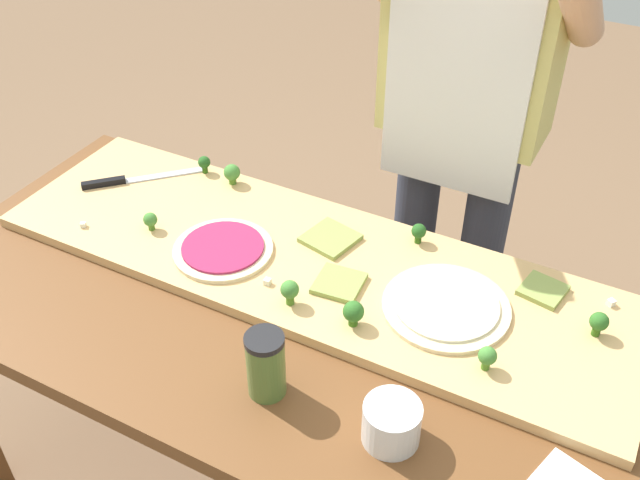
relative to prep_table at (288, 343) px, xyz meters
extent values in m
cube|color=brown|center=(-0.78, 0.33, -0.30)|extent=(0.07, 0.07, 0.71)
cube|color=brown|center=(0.00, 0.00, 0.08)|extent=(1.68, 0.78, 0.04)
cube|color=tan|center=(-0.03, 0.15, 0.11)|extent=(1.48, 0.44, 0.03)
cube|color=#B7BABF|center=(-0.52, 0.27, 0.13)|extent=(0.16, 0.16, 0.00)
cube|color=black|center=(-0.63, 0.16, 0.13)|extent=(0.09, 0.09, 0.02)
cylinder|color=beige|center=(-0.21, 0.08, 0.13)|extent=(0.23, 0.23, 0.01)
cylinder|color=#9E234C|center=(-0.21, 0.08, 0.14)|extent=(0.19, 0.19, 0.01)
cylinder|color=beige|center=(0.30, 0.14, 0.13)|extent=(0.27, 0.27, 0.01)
cylinder|color=beige|center=(0.30, 0.14, 0.14)|extent=(0.22, 0.22, 0.01)
cube|color=#899E4C|center=(-0.01, 0.23, 0.13)|extent=(0.13, 0.13, 0.01)
cube|color=#899E4C|center=(0.47, 0.28, 0.13)|extent=(0.10, 0.10, 0.01)
cube|color=#899E4C|center=(0.07, 0.10, 0.13)|extent=(0.11, 0.11, 0.01)
cylinder|color=#487A23|center=(0.01, 0.00, 0.14)|extent=(0.02, 0.02, 0.03)
sphere|color=#427F33|center=(0.01, 0.00, 0.16)|extent=(0.04, 0.04, 0.04)
cylinder|color=#2C5915|center=(-0.44, 0.33, 0.13)|extent=(0.01, 0.01, 0.02)
sphere|color=#23561E|center=(-0.44, 0.33, 0.15)|extent=(0.03, 0.03, 0.03)
cylinder|color=#487A23|center=(0.42, 0.02, 0.13)|extent=(0.02, 0.02, 0.02)
sphere|color=#427F33|center=(0.42, 0.02, 0.16)|extent=(0.04, 0.04, 0.04)
cylinder|color=#366618|center=(0.15, 0.01, 0.13)|extent=(0.02, 0.02, 0.02)
sphere|color=#2D6623|center=(0.15, 0.01, 0.16)|extent=(0.04, 0.04, 0.04)
cylinder|color=#2C5915|center=(0.17, 0.32, 0.13)|extent=(0.02, 0.02, 0.02)
sphere|color=#23561E|center=(0.17, 0.32, 0.16)|extent=(0.03, 0.03, 0.03)
cylinder|color=#487A23|center=(-0.35, 0.32, 0.13)|extent=(0.02, 0.02, 0.02)
sphere|color=#427F33|center=(-0.35, 0.32, 0.16)|extent=(0.04, 0.04, 0.04)
cylinder|color=#487A23|center=(-0.41, 0.07, 0.13)|extent=(0.01, 0.01, 0.02)
sphere|color=#427F33|center=(-0.41, 0.07, 0.15)|extent=(0.03, 0.03, 0.03)
cylinder|color=#366618|center=(0.59, 0.21, 0.13)|extent=(0.02, 0.02, 0.02)
sphere|color=#2D6623|center=(0.59, 0.21, 0.16)|extent=(0.04, 0.04, 0.04)
cube|color=white|center=(0.60, 0.31, 0.13)|extent=(0.02, 0.02, 0.01)
cube|color=silver|center=(-0.56, 0.00, 0.13)|extent=(0.02, 0.02, 0.01)
cube|color=silver|center=(-0.06, 0.03, 0.13)|extent=(0.01, 0.01, 0.01)
cylinder|color=white|center=(0.32, -0.19, 0.14)|extent=(0.10, 0.10, 0.08)
cylinder|color=white|center=(0.32, -0.19, 0.12)|extent=(0.09, 0.09, 0.04)
cylinder|color=#517033|center=(0.07, -0.20, 0.16)|extent=(0.07, 0.07, 0.13)
cylinder|color=black|center=(0.07, -0.20, 0.23)|extent=(0.07, 0.07, 0.01)
cylinder|color=#333847|center=(0.04, 0.65, -0.20)|extent=(0.12, 0.12, 0.90)
cylinder|color=#333847|center=(0.24, 0.65, -0.20)|extent=(0.12, 0.12, 0.90)
cube|color=#D1C670|center=(0.14, 0.65, 0.53)|extent=(0.40, 0.20, 0.55)
cube|color=white|center=(0.14, 0.54, 0.44)|extent=(0.34, 0.01, 0.60)
cylinder|color=tan|center=(0.37, 0.55, 0.65)|extent=(0.08, 0.39, 0.31)
camera|label=1|loc=(0.59, -0.96, 1.17)|focal=41.05mm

